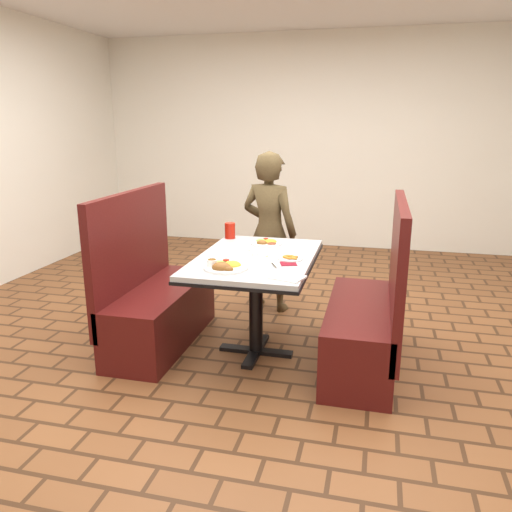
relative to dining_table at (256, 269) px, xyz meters
name	(u,v)px	position (x,y,z in m)	size (l,w,h in m)	color
room	(256,83)	(0.00, 0.00, 1.26)	(7.00, 7.04, 2.82)	brown
dining_table	(256,269)	(0.00, 0.00, 0.00)	(0.81, 1.21, 0.75)	silver
booth_bench_left	(155,302)	(-0.80, 0.00, -0.32)	(0.47, 1.20, 1.17)	#541513
booth_bench_right	(367,322)	(0.80, 0.00, -0.32)	(0.47, 1.20, 1.17)	#541513
diner_person	(269,232)	(-0.11, 0.95, 0.06)	(0.52, 0.34, 1.43)	brown
near_dinner_plate	(225,264)	(-0.12, -0.36, 0.13)	(0.29, 0.29, 0.09)	white
far_dinner_plate	(266,241)	(0.00, 0.36, 0.12)	(0.24, 0.24, 0.06)	white
plantain_plate	(290,258)	(0.25, -0.04, 0.11)	(0.17, 0.17, 0.03)	white
maroon_napkin	(288,264)	(0.26, -0.15, 0.10)	(0.11, 0.11, 0.00)	maroon
spoon_utensil	(274,265)	(0.18, -0.22, 0.10)	(0.01, 0.12, 0.00)	silver
red_tumbler	(230,231)	(-0.34, 0.49, 0.16)	(0.08, 0.08, 0.13)	#AF180B
paper_napkin	(287,277)	(0.31, -0.46, 0.10)	(0.20, 0.15, 0.01)	white
knife_utensil	(227,266)	(-0.12, -0.33, 0.11)	(0.01, 0.16, 0.00)	silver
fork_utensil	(231,269)	(-0.07, -0.39, 0.11)	(0.01, 0.16, 0.00)	silver
lettuce_shreds	(263,254)	(0.04, 0.06, 0.10)	(0.28, 0.32, 0.00)	#8DD254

